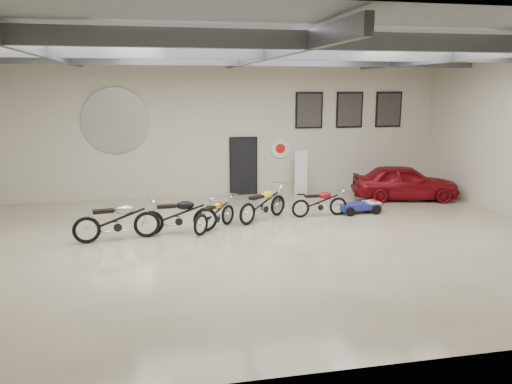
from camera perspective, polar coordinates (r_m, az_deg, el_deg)
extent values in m
cube|color=#C2B394|center=(12.99, 1.07, -5.83)|extent=(16.00, 12.00, 0.01)
cube|color=gray|center=(12.41, 1.17, 16.73)|extent=(16.00, 12.00, 0.01)
cube|color=beige|center=(18.33, -3.05, 7.35)|extent=(16.00, 0.02, 5.00)
cube|color=black|center=(18.53, -1.45, 2.90)|extent=(0.92, 0.08, 2.10)
imported|color=maroon|center=(18.58, 16.62, 1.10)|extent=(2.26, 3.91, 1.25)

